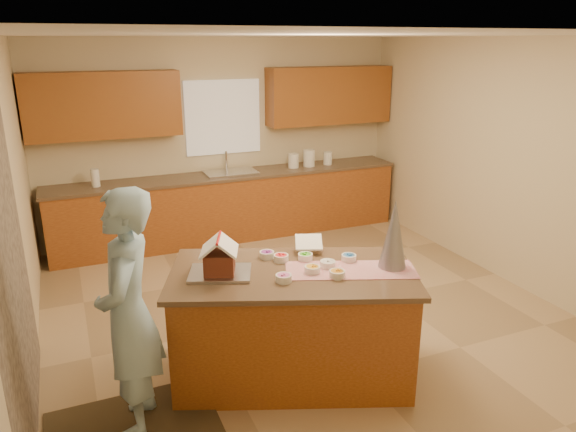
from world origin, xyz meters
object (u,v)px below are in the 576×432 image
Objects in this scene: boy at (129,315)px; gingerbread_house at (220,259)px; tinsel_tree at (394,234)px; island_base at (292,326)px.

boy reaches higher than gingerbread_house.
gingerbread_house is (0.73, 0.30, 0.17)m from boy.
tinsel_tree is 0.32× the size of boy.
boy is at bearing -152.22° from island_base.
boy is 4.82× the size of gingerbread_house.
tinsel_tree reaches higher than island_base.
tinsel_tree is at bearing -16.91° from gingerbread_house.
island_base is 5.00× the size of gingerbread_house.
gingerbread_house is at bearing 163.09° from tinsel_tree.
tinsel_tree is 2.05m from boy.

